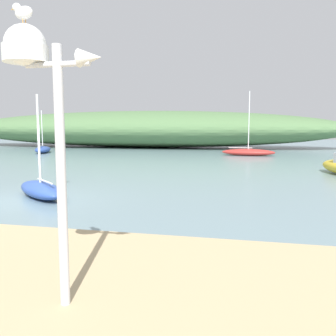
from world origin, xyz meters
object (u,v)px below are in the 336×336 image
object	(u,v)px
mast_structure	(36,74)
seagull_on_radar	(23,12)
sailboat_inner_mooring	(248,152)
sailboat_by_sandbar	(43,149)
sailboat_outer_mooring	(41,189)

from	to	relation	value
mast_structure	seagull_on_radar	bearing A→B (deg)	177.98
seagull_on_radar	sailboat_inner_mooring	xyz separation A→B (m)	(2.52, 26.94, -3.50)
sailboat_by_sandbar	mast_structure	bearing A→B (deg)	-58.53
sailboat_outer_mooring	seagull_on_radar	bearing A→B (deg)	-58.77
sailboat_by_sandbar	sailboat_inner_mooring	xyz separation A→B (m)	(18.28, 0.96, -0.01)
sailboat_by_sandbar	sailboat_outer_mooring	world-z (taller)	sailboat_by_sandbar
seagull_on_radar	sailboat_by_sandbar	bearing A→B (deg)	121.23
seagull_on_radar	mast_structure	bearing A→B (deg)	-2.02
seagull_on_radar	sailboat_by_sandbar	distance (m)	30.58
mast_structure	seagull_on_radar	distance (m)	0.75
mast_structure	sailboat_by_sandbar	bearing A→B (deg)	121.47
sailboat_by_sandbar	sailboat_inner_mooring	distance (m)	18.30
sailboat_outer_mooring	sailboat_by_sandbar	bearing A→B (deg)	121.23
sailboat_by_sandbar	sailboat_outer_mooring	bearing A→B (deg)	-58.77
mast_structure	sailboat_by_sandbar	world-z (taller)	sailboat_by_sandbar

